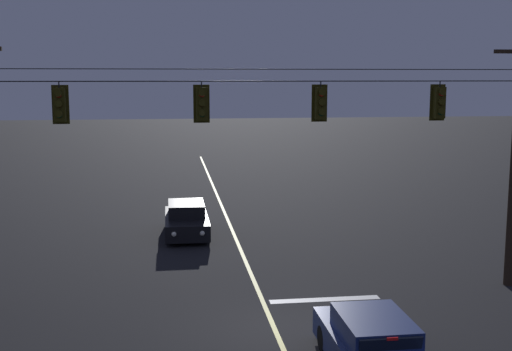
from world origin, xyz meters
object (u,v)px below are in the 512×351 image
(traffic_light_right_inner, at_px, (439,103))
(car_oncoming_lead, at_px, (186,220))
(traffic_light_centre, at_px, (321,103))
(traffic_light_leftmost, at_px, (60,105))
(car_waiting_near_lane, at_px, (373,346))
(traffic_light_left_inner, at_px, (202,104))

(traffic_light_right_inner, bearing_deg, car_oncoming_lead, 132.37)
(traffic_light_centre, bearing_deg, car_oncoming_lead, 114.79)
(traffic_light_leftmost, xyz_separation_m, traffic_light_right_inner, (11.34, 0.00, 0.00))
(traffic_light_right_inner, bearing_deg, car_waiting_near_lane, -123.96)
(traffic_light_centre, height_order, car_oncoming_lead, traffic_light_centre)
(traffic_light_centre, distance_m, car_waiting_near_lane, 7.71)
(traffic_light_left_inner, distance_m, traffic_light_right_inner, 7.30)
(traffic_light_right_inner, distance_m, car_oncoming_lead, 12.43)
(car_oncoming_lead, bearing_deg, traffic_light_left_inner, -88.08)
(traffic_light_left_inner, distance_m, car_oncoming_lead, 9.85)
(car_oncoming_lead, bearing_deg, traffic_light_leftmost, -114.33)
(traffic_light_leftmost, distance_m, car_oncoming_lead, 10.54)
(traffic_light_leftmost, bearing_deg, traffic_light_centre, 0.00)
(car_waiting_near_lane, relative_size, car_oncoming_lead, 0.98)
(traffic_light_left_inner, xyz_separation_m, traffic_light_right_inner, (7.30, 0.00, 0.00))
(traffic_light_leftmost, height_order, traffic_light_centre, same)
(traffic_light_left_inner, relative_size, traffic_light_centre, 1.00)
(traffic_light_leftmost, distance_m, traffic_light_right_inner, 11.34)
(traffic_light_right_inner, bearing_deg, traffic_light_centre, 180.00)
(traffic_light_centre, relative_size, traffic_light_right_inner, 1.00)
(traffic_light_leftmost, distance_m, traffic_light_left_inner, 4.04)
(traffic_light_left_inner, xyz_separation_m, car_waiting_near_lane, (3.52, -5.61, -5.29))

